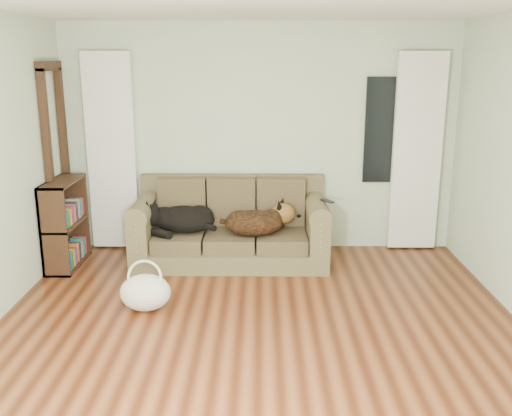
{
  "coord_description": "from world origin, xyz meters",
  "views": [
    {
      "loc": [
        0.02,
        -4.05,
        2.2
      ],
      "look_at": [
        -0.03,
        1.6,
        0.71
      ],
      "focal_mm": 40.0,
      "sensor_mm": 36.0,
      "label": 1
    }
  ],
  "objects_px": {
    "dog_black_lab": "(180,220)",
    "tote_bag": "(145,293)",
    "sofa": "(231,222)",
    "dog_shepherd": "(257,221)",
    "bookshelf": "(65,221)"
  },
  "relations": [
    {
      "from": "sofa",
      "to": "tote_bag",
      "type": "distance_m",
      "value": 1.5
    },
    {
      "from": "sofa",
      "to": "tote_bag",
      "type": "xyz_separation_m",
      "value": [
        -0.7,
        -1.3,
        -0.29
      ]
    },
    {
      "from": "tote_bag",
      "to": "dog_shepherd",
      "type": "bearing_deg",
      "value": 50.11
    },
    {
      "from": "dog_shepherd",
      "to": "tote_bag",
      "type": "relative_size",
      "value": 1.44
    },
    {
      "from": "tote_bag",
      "to": "bookshelf",
      "type": "bearing_deg",
      "value": 133.3
    },
    {
      "from": "sofa",
      "to": "dog_black_lab",
      "type": "relative_size",
      "value": 3.07
    },
    {
      "from": "dog_black_lab",
      "to": "bookshelf",
      "type": "xyz_separation_m",
      "value": [
        -1.22,
        -0.12,
        0.02
      ]
    },
    {
      "from": "dog_black_lab",
      "to": "dog_shepherd",
      "type": "xyz_separation_m",
      "value": [
        0.84,
        -0.08,
        0.01
      ]
    },
    {
      "from": "dog_black_lab",
      "to": "tote_bag",
      "type": "distance_m",
      "value": 1.31
    },
    {
      "from": "sofa",
      "to": "dog_shepherd",
      "type": "relative_size",
      "value": 3.2
    },
    {
      "from": "dog_black_lab",
      "to": "bookshelf",
      "type": "height_order",
      "value": "bookshelf"
    },
    {
      "from": "sofa",
      "to": "dog_shepherd",
      "type": "bearing_deg",
      "value": -20.58
    },
    {
      "from": "dog_shepherd",
      "to": "bookshelf",
      "type": "height_order",
      "value": "bookshelf"
    },
    {
      "from": "dog_black_lab",
      "to": "dog_shepherd",
      "type": "relative_size",
      "value": 1.04
    },
    {
      "from": "sofa",
      "to": "bookshelf",
      "type": "height_order",
      "value": "bookshelf"
    }
  ]
}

